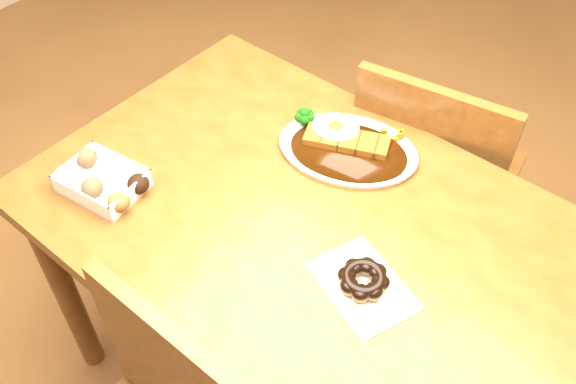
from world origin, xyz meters
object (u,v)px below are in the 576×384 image
Objects in this scene: chair_far at (432,176)px; pon_de_ring at (363,280)px; donut_box at (102,180)px; katsu_curry_plate at (346,145)px; table at (306,247)px.

chair_far reaches higher than pon_de_ring.
chair_far is 4.17× the size of donut_box.
pon_de_ring is (0.16, -0.60, 0.29)m from chair_far.
donut_box is (-0.34, -0.44, 0.01)m from katsu_curry_plate.
table is 1.38× the size of chair_far.
katsu_curry_plate is 1.82× the size of donut_box.
table is 0.47m from donut_box.
katsu_curry_plate reaches higher than donut_box.
table is 5.76× the size of donut_box.
donut_box is at bearing -151.34° from table.
table is 5.01× the size of pon_de_ring.
katsu_curry_plate is (-0.09, -0.32, 0.29)m from chair_far.
pon_de_ring is at bearing 94.85° from chair_far.
donut_box is (-0.43, -0.75, 0.30)m from chair_far.
chair_far reaches higher than katsu_curry_plate.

